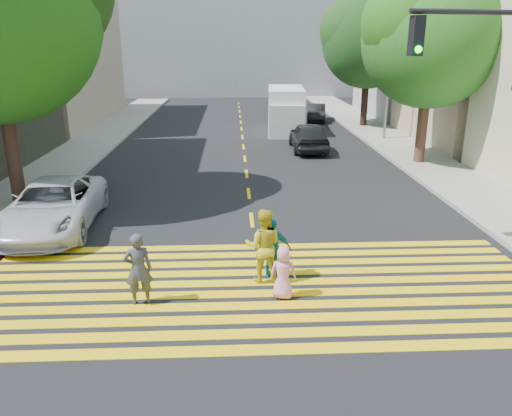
{
  "coord_description": "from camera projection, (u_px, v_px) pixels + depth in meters",
  "views": [
    {
      "loc": [
        -0.56,
        -9.16,
        5.43
      ],
      "look_at": [
        0.0,
        3.0,
        1.4
      ],
      "focal_mm": 35.0,
      "sensor_mm": 36.0,
      "label": 1
    }
  ],
  "objects": [
    {
      "name": "silver_car",
      "position": [
        285.0,
        104.0,
        40.43
      ],
      "size": [
        2.11,
        5.08,
        1.47
      ],
      "primitive_type": "imported",
      "rotation": [
        0.0,
        0.0,
        3.13
      ],
      "color": "#A6A6A6",
      "rests_on": "ground"
    },
    {
      "name": "pedestrian_child",
      "position": [
        283.0,
        273.0,
        11.02
      ],
      "size": [
        0.66,
        0.5,
        1.22
      ],
      "primitive_type": "imported",
      "rotation": [
        0.0,
        0.0,
        2.93
      ],
      "color": "pink",
      "rests_on": "ground"
    },
    {
      "name": "pedestrian_woman",
      "position": [
        263.0,
        246.0,
        11.72
      ],
      "size": [
        0.95,
        0.77,
        1.81
      ],
      "primitive_type": "imported",
      "rotation": [
        0.0,
        0.0,
        3.04
      ],
      "color": "gold",
      "rests_on": "ground"
    },
    {
      "name": "pedestrian_extra",
      "position": [
        273.0,
        248.0,
        12.0
      ],
      "size": [
        0.93,
        0.51,
        1.49
      ],
      "primitive_type": "imported",
      "rotation": [
        0.0,
        0.0,
        2.96
      ],
      "color": "#148082",
      "rests_on": "ground"
    },
    {
      "name": "building_right_grey",
      "position": [
        436.0,
        49.0,
        37.95
      ],
      "size": [
        10.0,
        10.0,
        10.0
      ],
      "primitive_type": "cube",
      "color": "gray",
      "rests_on": "ground"
    },
    {
      "name": "lane_line",
      "position": [
        242.0,
        133.0,
        31.75
      ],
      "size": [
        0.12,
        34.4,
        0.01
      ],
      "color": "yellow",
      "rests_on": "ground"
    },
    {
      "name": "pedestrian_man",
      "position": [
        138.0,
        269.0,
        10.71
      ],
      "size": [
        0.67,
        0.52,
        1.64
      ],
      "primitive_type": "imported",
      "rotation": [
        0.0,
        0.0,
        3.37
      ],
      "color": "#3D3D43",
      "rests_on": "ground"
    },
    {
      "name": "dark_car_near",
      "position": [
        309.0,
        136.0,
        26.33
      ],
      "size": [
        1.87,
        4.48,
        1.52
      ],
      "primitive_type": "imported",
      "rotation": [
        0.0,
        0.0,
        3.12
      ],
      "color": "black",
      "rests_on": "ground"
    },
    {
      "name": "sidewalk_right",
      "position": [
        414.0,
        156.0,
        24.99
      ],
      "size": [
        3.0,
        60.0,
        0.15
      ],
      "primitive_type": "cube",
      "color": "gray",
      "rests_on": "ground"
    },
    {
      "name": "street_lamp",
      "position": [
        387.0,
        58.0,
        27.8
      ],
      "size": [
        1.84,
        0.47,
        8.13
      ],
      "rotation": [
        0.0,
        0.0,
        0.17
      ],
      "color": "gray",
      "rests_on": "ground"
    },
    {
      "name": "building_left_tan",
      "position": [
        10.0,
        50.0,
        34.7
      ],
      "size": [
        12.0,
        16.0,
        10.0
      ],
      "primitive_type": "cube",
      "color": "tan",
      "rests_on": "ground"
    },
    {
      "name": "white_van",
      "position": [
        286.0,
        111.0,
        31.72
      ],
      "size": [
        2.59,
        5.97,
        2.75
      ],
      "rotation": [
        0.0,
        0.0,
        -0.07
      ],
      "color": "white",
      "rests_on": "ground"
    },
    {
      "name": "backdrop_block",
      "position": [
        237.0,
        38.0,
        54.05
      ],
      "size": [
        30.0,
        8.0,
        12.0
      ],
      "primitive_type": "cube",
      "color": "gray",
      "rests_on": "ground"
    },
    {
      "name": "dark_car_parked",
      "position": [
        316.0,
        113.0,
        36.41
      ],
      "size": [
        1.82,
        3.83,
        1.21
      ],
      "primitive_type": "imported",
      "rotation": [
        0.0,
        0.0,
        -0.15
      ],
      "color": "black",
      "rests_on": "ground"
    },
    {
      "name": "sidewalk_left",
      "position": [
        105.0,
        134.0,
        30.89
      ],
      "size": [
        3.0,
        40.0,
        0.15
      ],
      "primitive_type": "cube",
      "color": "gray",
      "rests_on": "ground"
    },
    {
      "name": "curb_red",
      "position": [
        34.0,
        221.0,
        15.78
      ],
      "size": [
        0.2,
        8.0,
        0.16
      ],
      "primitive_type": "cube",
      "color": "maroon",
      "rests_on": "ground"
    },
    {
      "name": "tree_right_far",
      "position": [
        370.0,
        36.0,
        32.01
      ],
      "size": [
        7.29,
        6.87,
        8.72
      ],
      "rotation": [
        0.0,
        0.0,
        -0.16
      ],
      "color": "black",
      "rests_on": "ground"
    },
    {
      "name": "white_sedan",
      "position": [
        53.0,
        206.0,
        15.16
      ],
      "size": [
        2.7,
        5.4,
        1.47
      ],
      "primitive_type": "imported",
      "rotation": [
        0.0,
        0.0,
        0.05
      ],
      "color": "silver",
      "rests_on": "ground"
    },
    {
      "name": "tree_right_near",
      "position": [
        434.0,
        30.0,
        21.67
      ],
      "size": [
        6.86,
        6.39,
        8.81
      ],
      "rotation": [
        0.0,
        0.0,
        0.06
      ],
      "color": "#482C22",
      "rests_on": "ground"
    },
    {
      "name": "crosswalk",
      "position": [
        259.0,
        288.0,
        11.63
      ],
      "size": [
        13.4,
        5.3,
        0.01
      ],
      "color": "yellow",
      "rests_on": "ground"
    },
    {
      "name": "ground",
      "position": [
        263.0,
        316.0,
        10.42
      ],
      "size": [
        120.0,
        120.0,
        0.0
      ],
      "primitive_type": "plane",
      "color": "black"
    }
  ]
}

